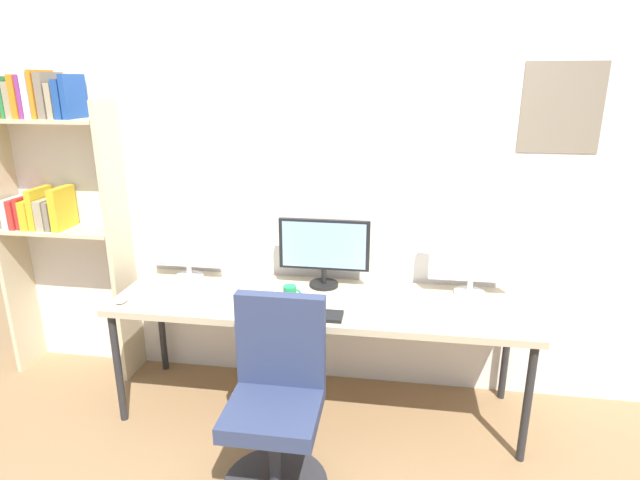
# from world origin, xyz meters

# --- Properties ---
(ground_plane) EXTENTS (12.00, 12.00, 0.00)m
(ground_plane) POSITION_xyz_m (0.00, 0.00, 0.00)
(ground_plane) COLOR olive
(wall_back) EXTENTS (4.80, 0.11, 2.60)m
(wall_back) POSITION_xyz_m (0.00, 1.02, 1.30)
(wall_back) COLOR silver
(wall_back) RESTS_ON ground_plane
(desk) EXTENTS (2.40, 0.68, 0.74)m
(desk) POSITION_xyz_m (0.00, 0.60, 0.69)
(desk) COLOR tan
(desk) RESTS_ON ground_plane
(bookshelf) EXTENTS (0.83, 0.28, 2.03)m
(bookshelf) POSITION_xyz_m (-1.80, 0.83, 1.32)
(bookshelf) COLOR beige
(bookshelf) RESTS_ON ground_plane
(office_chair) EXTENTS (0.52, 0.52, 0.99)m
(office_chair) POSITION_xyz_m (-0.11, -0.06, 0.40)
(office_chair) COLOR #2D2D33
(office_chair) RESTS_ON ground_plane
(monitor_left) EXTENTS (0.45, 0.18, 0.43)m
(monitor_left) POSITION_xyz_m (-0.88, 0.81, 0.97)
(monitor_left) COLOR silver
(monitor_left) RESTS_ON desk
(monitor_center) EXTENTS (0.56, 0.18, 0.43)m
(monitor_center) POSITION_xyz_m (0.00, 0.81, 0.98)
(monitor_center) COLOR black
(monitor_center) RESTS_ON desk
(monitor_right) EXTENTS (0.50, 0.18, 0.43)m
(monitor_right) POSITION_xyz_m (0.88, 0.81, 0.97)
(monitor_right) COLOR silver
(monitor_right) RESTS_ON desk
(keyboard_main) EXTENTS (0.33, 0.13, 0.02)m
(keyboard_main) POSITION_xyz_m (0.00, 0.37, 0.75)
(keyboard_main) COLOR black
(keyboard_main) RESTS_ON desk
(mouse_left_side) EXTENTS (0.06, 0.10, 0.03)m
(mouse_left_side) POSITION_xyz_m (-0.35, 0.44, 0.76)
(mouse_left_side) COLOR black
(mouse_left_side) RESTS_ON desk
(mouse_right_side) EXTENTS (0.06, 0.10, 0.03)m
(mouse_right_side) POSITION_xyz_m (-1.12, 0.38, 0.76)
(mouse_right_side) COLOR silver
(mouse_right_side) RESTS_ON desk
(coffee_mug) EXTENTS (0.11, 0.08, 0.09)m
(coffee_mug) POSITION_xyz_m (-0.16, 0.56, 0.79)
(coffee_mug) COLOR #1E8C4C
(coffee_mug) RESTS_ON desk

